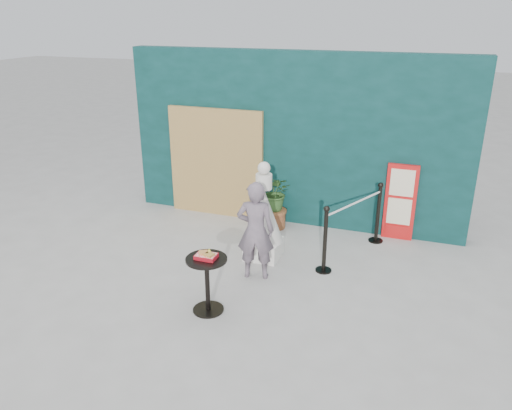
# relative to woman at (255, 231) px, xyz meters

# --- Properties ---
(ground) EXTENTS (60.00, 60.00, 0.00)m
(ground) POSITION_rel_woman_xyz_m (-0.09, -0.93, -0.72)
(ground) COLOR #ADAAA5
(ground) RESTS_ON ground
(back_wall) EXTENTS (6.00, 0.30, 3.00)m
(back_wall) POSITION_rel_woman_xyz_m (-0.09, 2.22, 0.78)
(back_wall) COLOR #092B29
(back_wall) RESTS_ON ground
(bamboo_fence) EXTENTS (1.80, 0.08, 2.00)m
(bamboo_fence) POSITION_rel_woman_xyz_m (-1.49, 2.01, 0.28)
(bamboo_fence) COLOR tan
(bamboo_fence) RESTS_ON ground
(woman) EXTENTS (0.59, 0.45, 1.45)m
(woman) POSITION_rel_woman_xyz_m (0.00, 0.00, 0.00)
(woman) COLOR slate
(woman) RESTS_ON ground
(menu_board) EXTENTS (0.50, 0.07, 1.30)m
(menu_board) POSITION_rel_woman_xyz_m (1.81, 2.02, -0.07)
(menu_board) COLOR red
(menu_board) RESTS_ON ground
(statue) EXTENTS (0.60, 0.60, 1.55)m
(statue) POSITION_rel_woman_xyz_m (-0.09, 0.62, -0.09)
(statue) COLOR silver
(statue) RESTS_ON ground
(cafe_table) EXTENTS (0.52, 0.52, 0.75)m
(cafe_table) POSITION_rel_woman_xyz_m (-0.27, -1.04, -0.22)
(cafe_table) COLOR black
(cafe_table) RESTS_ON ground
(food_basket) EXTENTS (0.26, 0.19, 0.11)m
(food_basket) POSITION_rel_woman_xyz_m (-0.27, -1.03, 0.06)
(food_basket) COLOR #A9121E
(food_basket) RESTS_ON cafe_table
(planter) EXTENTS (0.57, 0.50, 0.98)m
(planter) POSITION_rel_woman_xyz_m (-0.26, 1.76, -0.16)
(planter) COLOR brown
(planter) RESTS_ON ground
(stanchion_barrier) EXTENTS (0.84, 1.54, 1.03)m
(stanchion_barrier) POSITION_rel_woman_xyz_m (1.20, 1.14, -0.23)
(stanchion_barrier) COLOR black
(stanchion_barrier) RESTS_ON ground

